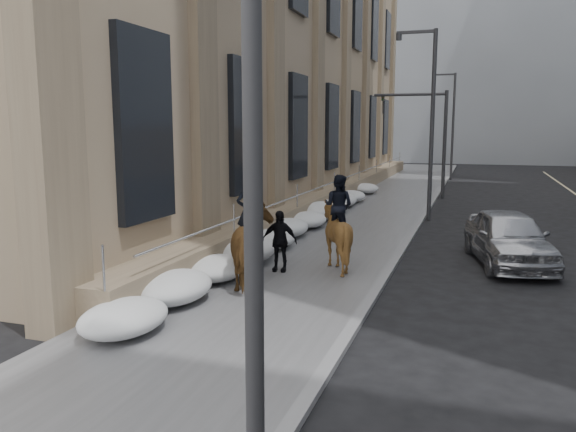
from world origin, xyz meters
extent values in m
plane|color=black|center=(0.00, 0.00, 0.00)|extent=(140.00, 140.00, 0.00)
cube|color=#555658|center=(0.00, 10.00, 0.06)|extent=(5.00, 80.00, 0.12)
cube|color=slate|center=(2.62, 10.00, 0.06)|extent=(0.24, 80.00, 0.12)
cube|color=#9B8666|center=(-5.30, 20.00, 9.00)|extent=(5.00, 44.00, 18.00)
cube|color=#75634C|center=(-2.25, 20.00, 0.45)|extent=(1.10, 44.00, 0.90)
cylinder|color=silver|center=(-1.80, 20.00, 1.35)|extent=(0.06, 42.00, 0.06)
cube|color=#75634C|center=(-2.85, 10.00, 8.10)|extent=(0.70, 1.20, 16.20)
cube|color=black|center=(-2.70, 13.00, 4.00)|extent=(0.20, 2.20, 4.50)
cube|color=slate|center=(4.00, 60.00, 14.00)|extent=(30.00, 12.00, 28.00)
cube|color=gray|center=(-6.00, 72.00, 10.00)|extent=(24.00, 12.00, 20.00)
cylinder|color=#2D2D30|center=(2.90, -6.00, 4.00)|extent=(0.18, 0.18, 8.00)
cylinder|color=#2D2D30|center=(2.90, 14.00, 4.00)|extent=(0.18, 0.18, 8.00)
cube|color=#2D2D30|center=(2.10, 14.00, 7.90)|extent=(1.60, 0.15, 0.12)
cylinder|color=#2D2D30|center=(1.40, 14.00, 7.75)|extent=(0.24, 0.24, 0.30)
cylinder|color=#2D2D30|center=(2.90, 34.00, 4.00)|extent=(0.18, 0.18, 8.00)
cube|color=#2D2D30|center=(2.10, 34.00, 7.90)|extent=(1.60, 0.15, 0.12)
cylinder|color=#2D2D30|center=(1.40, 34.00, 7.75)|extent=(0.24, 0.24, 0.30)
cylinder|color=#2D2D30|center=(3.00, 22.00, 3.00)|extent=(0.20, 0.20, 6.00)
cylinder|color=#2D2D30|center=(1.00, 22.00, 5.80)|extent=(4.00, 0.16, 0.16)
imported|color=black|center=(-0.50, 22.00, 5.30)|extent=(0.18, 0.22, 1.10)
ellipsoid|color=silver|center=(-1.45, 0.00, 0.46)|extent=(1.50, 2.10, 0.68)
ellipsoid|color=silver|center=(-1.40, 4.00, 0.48)|extent=(1.60, 2.20, 0.72)
ellipsoid|color=silver|center=(-1.50, 8.00, 0.44)|extent=(1.40, 2.00, 0.64)
ellipsoid|color=silver|center=(-1.35, 12.00, 0.50)|extent=(1.70, 2.30, 0.76)
ellipsoid|color=silver|center=(-1.45, 16.00, 0.45)|extent=(1.50, 2.10, 0.66)
imported|color=#493016|center=(-0.34, 1.89, 1.10)|extent=(1.82, 2.55, 1.96)
imported|color=black|center=(-0.34, 2.04, 1.90)|extent=(0.74, 0.61, 1.72)
imported|color=#4D3216|center=(1.21, 4.09, 1.04)|extent=(1.79, 1.94, 1.84)
imported|color=black|center=(1.21, 4.24, 1.84)|extent=(0.95, 0.81, 1.73)
imported|color=black|center=(-0.17, 3.33, 0.95)|extent=(1.00, 0.48, 1.66)
imported|color=#9FA0A6|center=(5.76, 6.59, 0.81)|extent=(2.83, 5.03, 1.62)
camera|label=1|loc=(4.80, -10.64, 3.98)|focal=35.00mm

